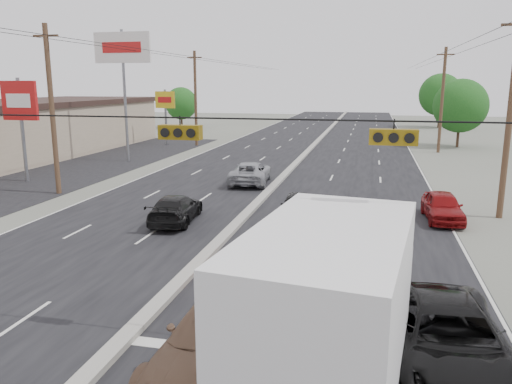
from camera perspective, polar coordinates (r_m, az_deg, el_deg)
ground at (r=14.48m, az=-13.66°, el=-15.22°), size 200.00×200.00×0.00m
road_surface at (r=42.35m, az=4.68°, el=3.26°), size 20.00×160.00×0.02m
center_median at (r=42.34m, az=4.69°, el=3.40°), size 0.50×160.00×0.20m
parking_lot at (r=43.57m, az=-19.10°, el=2.88°), size 10.00×42.00×0.02m
utility_pole_left_b at (r=32.28m, az=-22.29°, el=8.72°), size 1.60×0.30×10.00m
utility_pole_left_c at (r=54.65m, az=-6.92°, el=10.62°), size 1.60×0.30×10.00m
utility_pole_right_b at (r=27.22m, az=27.02°, el=7.81°), size 1.60×0.30×10.00m
utility_pole_right_c at (r=51.83m, az=20.50°, el=9.86°), size 1.60×0.30×10.00m
traffic_signals at (r=12.35m, az=-9.09°, el=6.97°), size 25.00×0.30×0.54m
pole_sign_mid at (r=37.37m, az=-25.35°, el=8.83°), size 2.60×0.25×7.00m
pole_sign_billboard at (r=44.48m, az=-14.99°, el=14.79°), size 5.00×0.25×11.00m
pole_sign_far at (r=55.96m, az=-10.33°, el=9.83°), size 2.20×0.25×6.00m
tree_left_far at (r=76.75m, az=-8.54°, el=9.98°), size 4.80×4.80×6.12m
tree_right_mid at (r=57.15m, az=22.33°, el=9.10°), size 5.60×5.60×7.14m
tree_right_far at (r=82.02m, az=20.34°, el=10.38°), size 6.40×6.40×8.16m
box_truck at (r=10.69m, az=8.84°, el=-13.19°), size 3.69×8.08×3.96m
tan_sedan at (r=12.07m, az=-3.33°, el=-16.12°), size 3.05×6.19×1.73m
red_sedan at (r=17.32m, az=2.22°, el=-7.38°), size 2.16×4.89×1.56m
black_suv at (r=12.85m, az=21.16°, el=-15.52°), size 2.97×5.83×1.58m
queue_car_a at (r=24.80m, az=4.69°, el=-1.67°), size 1.75×3.86×1.29m
queue_car_b at (r=19.34m, az=7.24°, el=-5.68°), size 1.54×4.12×1.34m
queue_car_e at (r=26.11m, az=20.54°, el=-1.58°), size 1.89×4.21×1.40m
oncoming_near at (r=24.47m, az=-9.17°, el=-1.93°), size 2.37×4.77×1.33m
oncoming_far at (r=33.58m, az=-0.65°, el=2.20°), size 2.94×5.47×1.46m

